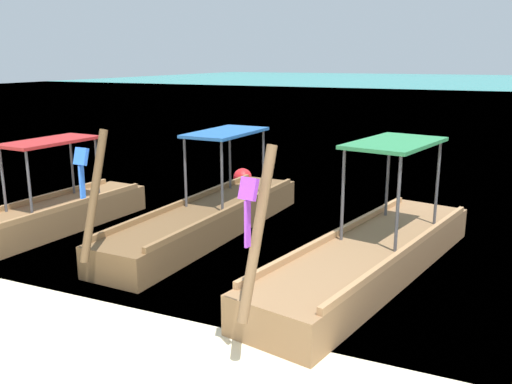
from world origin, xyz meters
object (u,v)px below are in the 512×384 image
longtail_boat_blue_ribbon (208,217)px  longtail_boat_violet_ribbon (371,255)px  longtail_boat_pink_ribbon (26,223)px  mooring_buoy_near (243,178)px

longtail_boat_blue_ribbon → longtail_boat_violet_ribbon: size_ratio=1.00×
longtail_boat_pink_ribbon → longtail_boat_violet_ribbon: (6.35, 0.93, 0.01)m
longtail_boat_pink_ribbon → longtail_boat_violet_ribbon: bearing=8.3°
longtail_boat_violet_ribbon → longtail_boat_pink_ribbon: bearing=-171.7°
longtail_boat_pink_ribbon → mooring_buoy_near: 5.94m
longtail_boat_blue_ribbon → mooring_buoy_near: bearing=106.2°
longtail_boat_blue_ribbon → mooring_buoy_near: 4.08m
longtail_boat_violet_ribbon → mooring_buoy_near: longtail_boat_violet_ribbon is taller
mooring_buoy_near → longtail_boat_blue_ribbon: bearing=-73.8°
longtail_boat_blue_ribbon → longtail_boat_pink_ribbon: bearing=-149.8°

